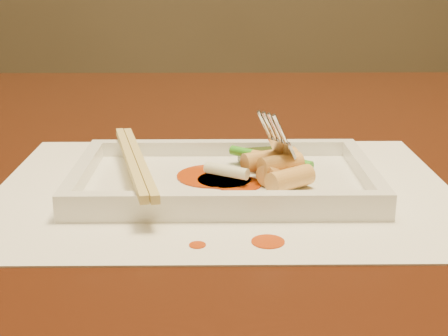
{
  "coord_description": "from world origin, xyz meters",
  "views": [
    {
      "loc": [
        0.06,
        -0.69,
        0.94
      ],
      "look_at": [
        0.07,
        -0.18,
        0.77
      ],
      "focal_mm": 50.0,
      "sensor_mm": 36.0,
      "label": 1
    }
  ],
  "objects_px": {
    "table": "(167,218)",
    "placemat": "(224,188)",
    "plate_base": "(224,183)",
    "chopstick_a": "(130,160)",
    "fork": "(304,92)"
  },
  "relations": [
    {
      "from": "table",
      "to": "placemat",
      "type": "relative_size",
      "value": 3.5
    },
    {
      "from": "placemat",
      "to": "plate_base",
      "type": "xyz_separation_m",
      "value": [
        0.0,
        0.0,
        0.0
      ]
    },
    {
      "from": "plate_base",
      "to": "chopstick_a",
      "type": "bearing_deg",
      "value": 180.0
    },
    {
      "from": "table",
      "to": "plate_base",
      "type": "xyz_separation_m",
      "value": [
        0.07,
        -0.18,
        0.11
      ]
    },
    {
      "from": "placemat",
      "to": "fork",
      "type": "height_order",
      "value": "fork"
    },
    {
      "from": "table",
      "to": "plate_base",
      "type": "bearing_deg",
      "value": -69.15
    },
    {
      "from": "plate_base",
      "to": "chopstick_a",
      "type": "distance_m",
      "value": 0.08
    },
    {
      "from": "placemat",
      "to": "plate_base",
      "type": "bearing_deg",
      "value": 0.0
    },
    {
      "from": "table",
      "to": "fork",
      "type": "xyz_separation_m",
      "value": [
        0.14,
        -0.16,
        0.18
      ]
    },
    {
      "from": "table",
      "to": "fork",
      "type": "bearing_deg",
      "value": -48.98
    },
    {
      "from": "placemat",
      "to": "plate_base",
      "type": "height_order",
      "value": "plate_base"
    },
    {
      "from": "placemat",
      "to": "plate_base",
      "type": "relative_size",
      "value": 1.54
    },
    {
      "from": "chopstick_a",
      "to": "fork",
      "type": "distance_m",
      "value": 0.16
    },
    {
      "from": "placemat",
      "to": "plate_base",
      "type": "distance_m",
      "value": 0.0
    },
    {
      "from": "plate_base",
      "to": "chopstick_a",
      "type": "height_order",
      "value": "chopstick_a"
    }
  ]
}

